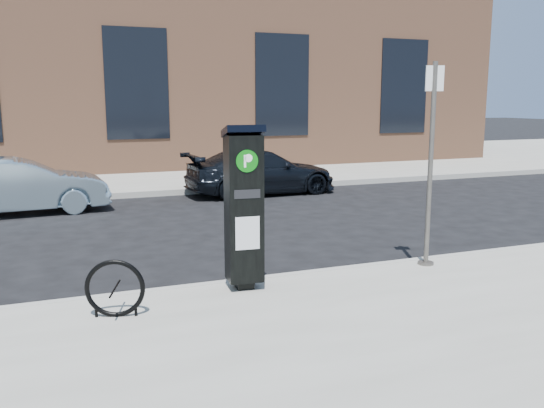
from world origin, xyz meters
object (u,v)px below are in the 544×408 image
sign_pole (430,167)px  car_silver (19,186)px  car_dark (261,172)px  parking_kiosk (244,206)px  bike_rack (115,289)px

sign_pole → car_silver: size_ratio=0.76×
sign_pole → car_silver: sign_pole is taller
sign_pole → car_dark: sign_pole is taller
sign_pole → parking_kiosk: bearing=-160.8°
bike_rack → car_silver: 7.61m
parking_kiosk → sign_pole: bearing=6.3°
parking_kiosk → car_dark: parking_kiosk is taller
bike_rack → car_dark: 9.43m
parking_kiosk → sign_pole: (2.78, 0.05, 0.37)m
parking_kiosk → car_dark: bearing=73.6°
sign_pole → car_silver: (-5.64, 7.03, -0.95)m
bike_rack → car_silver: car_silver is taller
parking_kiosk → bike_rack: size_ratio=3.16×
car_dark → sign_pole: bearing=175.0°
parking_kiosk → bike_rack: parking_kiosk is taller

